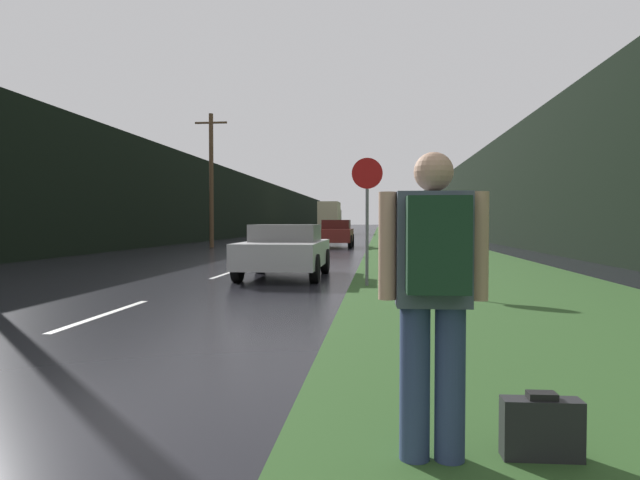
% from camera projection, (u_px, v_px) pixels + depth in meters
% --- Properties ---
extents(grass_verge, '(6.00, 240.00, 0.02)m').
position_uv_depth(grass_verge, '(413.00, 242.00, 39.86)').
color(grass_verge, '#2D5123').
rests_on(grass_verge, ground_plane).
extents(lane_stripe_b, '(0.12, 3.00, 0.01)m').
position_uv_depth(lane_stripe_b, '(104.00, 315.00, 8.65)').
color(lane_stripe_b, silver).
rests_on(lane_stripe_b, ground_plane).
extents(lane_stripe_c, '(0.12, 3.00, 0.01)m').
position_uv_depth(lane_stripe_c, '(227.00, 273.00, 15.61)').
color(lane_stripe_c, silver).
rests_on(lane_stripe_c, ground_plane).
extents(lane_stripe_d, '(0.12, 3.00, 0.01)m').
position_uv_depth(lane_stripe_d, '(274.00, 258.00, 22.56)').
color(lane_stripe_d, silver).
rests_on(lane_stripe_d, ground_plane).
extents(lane_stripe_e, '(0.12, 3.00, 0.01)m').
position_uv_depth(lane_stripe_e, '(299.00, 249.00, 29.52)').
color(lane_stripe_e, silver).
rests_on(lane_stripe_e, ground_plane).
extents(treeline_far_side, '(2.00, 140.00, 5.95)m').
position_uv_depth(treeline_far_side, '(227.00, 205.00, 51.38)').
color(treeline_far_side, black).
rests_on(treeline_far_side, ground_plane).
extents(treeline_near_side, '(2.00, 140.00, 6.72)m').
position_uv_depth(treeline_near_side, '(477.00, 199.00, 49.07)').
color(treeline_near_side, black).
rests_on(treeline_near_side, ground_plane).
extents(utility_pole_far, '(1.80, 0.24, 7.39)m').
position_uv_depth(utility_pole_far, '(211.00, 178.00, 31.53)').
color(utility_pole_far, '#4C3823').
rests_on(utility_pole_far, ground_plane).
extents(stop_sign, '(0.68, 0.07, 2.81)m').
position_uv_depth(stop_sign, '(367.00, 208.00, 12.43)').
color(stop_sign, slate).
rests_on(stop_sign, ground_plane).
extents(hitchhiker_with_backpack, '(0.63, 0.43, 1.82)m').
position_uv_depth(hitchhiker_with_backpack, '(434.00, 287.00, 3.27)').
color(hitchhiker_with_backpack, navy).
rests_on(hitchhiker_with_backpack, ground_plane).
extents(suitcase, '(0.46, 0.16, 0.41)m').
position_uv_depth(suitcase, '(541.00, 430.00, 3.35)').
color(suitcase, '#232326').
rests_on(suitcase, ground_plane).
extents(car_passing_near, '(2.03, 4.07, 1.35)m').
position_uv_depth(car_passing_near, '(285.00, 250.00, 14.56)').
color(car_passing_near, '#BCBCBC').
rests_on(car_passing_near, ground_plane).
extents(car_passing_far, '(1.87, 4.02, 1.52)m').
position_uv_depth(car_passing_far, '(336.00, 233.00, 31.61)').
color(car_passing_far, maroon).
rests_on(car_passing_far, ground_plane).
extents(delivery_truck, '(2.47, 7.79, 3.76)m').
position_uv_depth(delivery_truck, '(330.00, 217.00, 68.16)').
color(delivery_truck, '#6E684F').
rests_on(delivery_truck, ground_plane).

